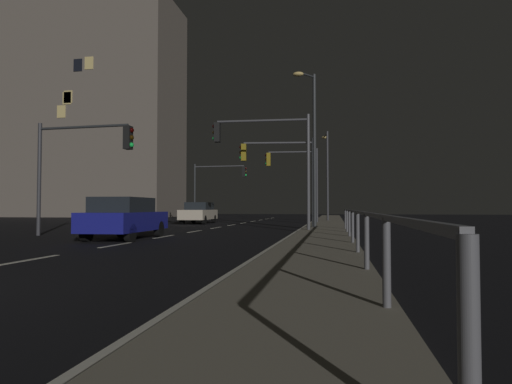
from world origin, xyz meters
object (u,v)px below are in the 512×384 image
car_oncoming (199,212)px  traffic_light_near_left (294,170)px  street_lamp_median (327,167)px  street_lamp_mid_block (312,136)px  traffic_light_near_right (82,154)px  traffic_light_far_left (218,180)px  building_distant (84,112)px  traffic_light_far_right (279,164)px  car (125,217)px  traffic_light_mid_left (266,148)px

car_oncoming → traffic_light_near_left: bearing=3.2°
street_lamp_median → street_lamp_mid_block: 13.09m
car_oncoming → street_lamp_mid_block: street_lamp_mid_block is taller
traffic_light_near_right → traffic_light_near_left: bearing=63.1°
car_oncoming → traffic_light_near_left: 7.68m
traffic_light_far_left → street_lamp_median: street_lamp_median is taller
traffic_light_near_left → building_distant: building_distant is taller
street_lamp_median → building_distant: building_distant is taller
traffic_light_near_left → traffic_light_near_right: bearing=-116.9°
traffic_light_far_right → traffic_light_near_right: size_ratio=1.02×
traffic_light_far_right → traffic_light_far_left: traffic_light_far_left is taller
car → street_lamp_median: (7.21, 21.11, 3.69)m
traffic_light_far_right → traffic_light_near_right: bearing=-134.3°
car → traffic_light_far_left: 23.10m
traffic_light_near_right → street_lamp_median: street_lamp_median is taller
traffic_light_far_right → traffic_light_near_left: 7.35m
traffic_light_near_left → traffic_light_mid_left: bearing=-92.2°
street_lamp_median → street_lamp_mid_block: (-0.59, -13.07, 0.47)m
street_lamp_mid_block → street_lamp_median: bearing=87.4°
car_oncoming → traffic_light_near_right: (-0.52, -14.52, 2.61)m
car_oncoming → street_lamp_mid_block: size_ratio=0.54×
street_lamp_mid_block → building_distant: (-31.17, 28.82, 8.71)m
car_oncoming → traffic_light_near_right: 14.76m
traffic_light_near_left → street_lamp_mid_block: street_lamp_mid_block is taller
street_lamp_mid_block → traffic_light_mid_left: bearing=-128.7°
traffic_light_far_left → street_lamp_mid_block: (9.16, -14.74, 1.30)m
street_lamp_mid_block → traffic_light_far_left: bearing=121.9°
traffic_light_far_right → traffic_light_near_right: traffic_light_far_right is taller
traffic_light_near_left → street_lamp_median: (2.27, 4.93, 0.63)m
car → traffic_light_near_right: traffic_light_near_right is taller
traffic_light_far_right → traffic_light_far_left: (-7.31, 13.95, 0.05)m
car → building_distant: 46.12m
car_oncoming → street_lamp_median: street_lamp_median is taller
building_distant → traffic_light_mid_left: bearing=-47.2°
traffic_light_far_left → building_distant: bearing=147.4°
street_lamp_mid_block → car_oncoming: bearing=138.3°
traffic_light_near_right → street_lamp_median: 22.16m
traffic_light_far_left → street_lamp_mid_block: 17.40m
traffic_light_near_right → building_distant: bearing=121.7°
traffic_light_far_left → street_lamp_median: bearing=-9.7°
traffic_light_far_right → traffic_light_mid_left: bearing=-93.9°
car → traffic_light_far_left: size_ratio=0.87×
street_lamp_mid_block → building_distant: 43.34m
traffic_light_near_right → street_lamp_mid_block: (9.23, 6.77, 1.56)m
building_distant → traffic_light_near_right: bearing=-58.3°
car_oncoming → traffic_light_near_left: size_ratio=0.84×
street_lamp_median → building_distant: (-31.76, 15.75, 9.18)m
traffic_light_far_left → street_lamp_mid_block: size_ratio=0.62×
car → car_oncoming: same height
traffic_light_mid_left → building_distant: bearing=132.8°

